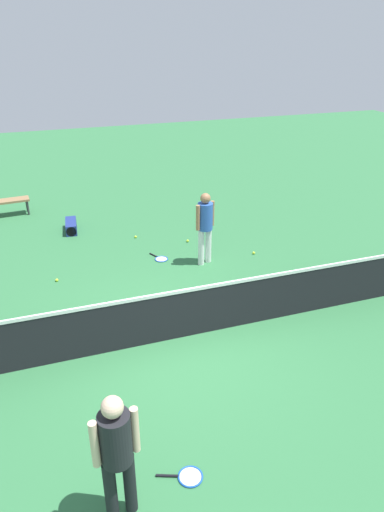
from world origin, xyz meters
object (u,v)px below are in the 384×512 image
tennis_ball_near_player (254,253)px  tennis_ball_by_net (57,280)px  courtside_bench (2,203)px  player_far_side (116,449)px  tennis_racket_far_player (188,477)px  equipment_bag (71,227)px  tennis_ball_midcourt (136,237)px  tennis_ball_baseline (188,241)px  tennis_racket_near_player (161,259)px  player_near_side (205,223)px

tennis_ball_near_player → tennis_ball_by_net: (4.63, -0.16, 0.00)m
tennis_ball_near_player → courtside_bench: (5.78, -4.64, 0.38)m
player_far_side → tennis_ball_near_player: player_far_side is taller
tennis_racket_far_player → equipment_bag: size_ratio=0.74×
player_far_side → tennis_ball_midcourt: size_ratio=25.76×
equipment_bag → courtside_bench: bearing=-45.7°
tennis_ball_by_net → tennis_ball_baseline: size_ratio=1.00×
tennis_racket_near_player → courtside_bench: bearing=-49.4°
tennis_ball_baseline → courtside_bench: courtside_bench is taller
tennis_racket_near_player → tennis_ball_by_net: (2.42, 0.32, 0.02)m
tennis_ball_midcourt → equipment_bag: (1.54, -0.99, 0.11)m
tennis_ball_near_player → tennis_ball_baseline: 1.76m
player_near_side → courtside_bench: bearing=-46.2°
courtside_bench → tennis_ball_near_player: bearing=141.2°
tennis_racket_near_player → tennis_ball_midcourt: size_ratio=9.08×
tennis_ball_by_net → tennis_racket_near_player: bearing=-172.5°
player_near_side → tennis_racket_near_player: player_near_side is taller
tennis_racket_near_player → equipment_bag: 3.01m
tennis_ball_baseline → courtside_bench: 5.68m
tennis_ball_near_player → equipment_bag: 4.95m
player_near_side → tennis_ball_by_net: (3.34, -0.20, -0.98)m
tennis_ball_near_player → tennis_ball_midcourt: bearing=-36.9°
player_far_side → tennis_ball_near_player: (-4.32, -5.58, -0.98)m
tennis_ball_near_player → courtside_bench: bearing=-38.8°
tennis_racket_far_player → tennis_ball_by_net: bearing=-78.3°
equipment_bag → tennis_ball_baseline: bearing=148.7°
tennis_racket_near_player → tennis_ball_baseline: 1.17m
tennis_racket_far_player → courtside_bench: courtside_bench is taller
tennis_racket_far_player → tennis_ball_baseline: tennis_ball_baseline is taller
tennis_ball_baseline → equipment_bag: size_ratio=0.08×
player_far_side → tennis_ball_midcourt: player_far_side is taller
tennis_ball_baseline → equipment_bag: 3.22m
tennis_ball_by_net → tennis_ball_near_player: bearing=178.1°
tennis_racket_near_player → tennis_ball_by_net: tennis_ball_by_net is taller
tennis_ball_midcourt → tennis_ball_baseline: 1.39m
player_near_side → tennis_ball_by_net: size_ratio=25.76×
player_far_side → equipment_bag: size_ratio=2.07×
tennis_racket_far_player → tennis_ball_near_player: tennis_ball_near_player is taller
tennis_racket_far_player → player_far_side: bearing=12.6°
tennis_racket_far_player → equipment_bag: equipment_bag is taller
tennis_ball_midcourt → tennis_racket_far_player: bearing=82.3°
tennis_ball_near_player → tennis_ball_midcourt: 3.13m
tennis_racket_near_player → player_near_side: bearing=151.0°
player_far_side → tennis_racket_near_player: bearing=-109.2°
tennis_ball_near_player → tennis_ball_baseline: bearing=-42.6°
player_near_side → tennis_racket_far_player: 5.86m
tennis_racket_near_player → tennis_racket_far_player: (1.27, 5.86, 0.00)m
tennis_ball_midcourt → equipment_bag: 1.83m
courtside_bench → tennis_ball_baseline: bearing=142.4°
tennis_racket_far_player → tennis_ball_near_player: (-3.48, -5.39, 0.02)m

